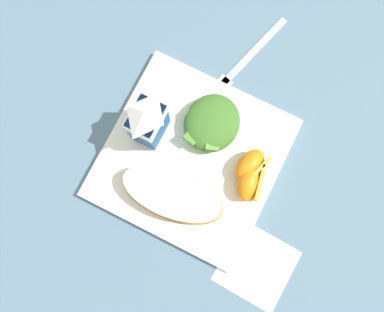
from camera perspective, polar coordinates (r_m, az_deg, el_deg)
The scene contains 9 objects.
ground at distance 0.70m, azimuth 0.00°, elevation -0.36°, with size 3.00×3.00×0.00m, color slate.
white_plate at distance 0.69m, azimuth 0.00°, elevation -0.26°, with size 0.28×0.28×0.02m, color white.
cheesy_pizza_bread at distance 0.66m, azimuth -3.01°, elevation -5.16°, with size 0.10×0.18×0.04m.
green_salad_pile at distance 0.67m, azimuth 2.73°, elevation 4.57°, with size 0.10×0.09×0.04m.
milk_carton at distance 0.64m, azimuth -6.19°, elevation 4.82°, with size 0.06×0.05×0.11m.
orange_wedge_front at distance 0.66m, azimuth 8.08°, elevation -3.38°, with size 0.07×0.05×0.04m.
orange_wedge_middle at distance 0.67m, azimuth 8.07°, elevation -1.29°, with size 0.07×0.05×0.04m.
paper_napkin at distance 0.70m, azimuth 8.91°, elevation -14.78°, with size 0.11×0.11×0.00m, color white.
metal_fork at distance 0.75m, azimuth 7.17°, elevation 12.80°, with size 0.19×0.07×0.01m.
Camera 1 is at (-0.10, -0.05, 0.69)m, focal length 38.60 mm.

